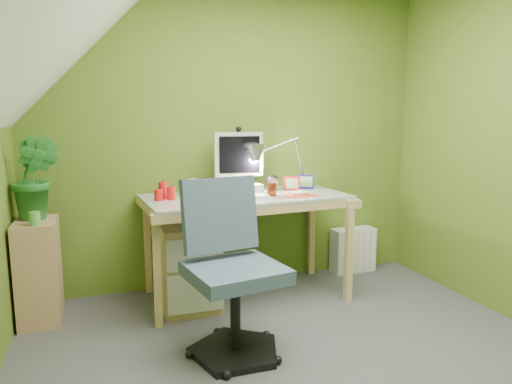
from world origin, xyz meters
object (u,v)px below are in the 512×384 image
object	(u,v)px
side_ledge	(39,271)
radiator	(353,250)
desk	(246,246)
task_chair	(235,268)
desk_lamp	(292,152)
potted_plant	(35,177)
monitor	(238,155)

from	to	relation	value
side_ledge	radiator	world-z (taller)	side_ledge
desk	radiator	distance (m)	1.13
task_chair	radiator	distance (m)	1.81
desk_lamp	potted_plant	distance (m)	1.88
radiator	side_ledge	bearing A→B (deg)	-177.82
radiator	potted_plant	bearing A→B (deg)	-178.92
desk	desk_lamp	distance (m)	0.85
desk	task_chair	xyz separation A→B (m)	(-0.32, -0.84, 0.13)
side_ledge	desk_lamp	bearing A→B (deg)	4.78
desk	side_ledge	size ratio (longest dim) A/B	2.13
side_ledge	potted_plant	distance (m)	0.63
radiator	task_chair	bearing A→B (deg)	-145.05
potted_plant	radiator	bearing A→B (deg)	4.52
monitor	radiator	world-z (taller)	monitor
desk	radiator	world-z (taller)	desk
potted_plant	task_chair	xyz separation A→B (m)	(1.11, -0.91, -0.45)
potted_plant	task_chair	bearing A→B (deg)	-39.22
side_ledge	task_chair	size ratio (longest dim) A/B	0.66
desk	monitor	bearing A→B (deg)	84.57
potted_plant	task_chair	distance (m)	1.50
desk_lamp	desk	bearing A→B (deg)	-149.60
desk_lamp	side_ledge	world-z (taller)	desk_lamp
side_ledge	task_chair	bearing A→B (deg)	-37.28
side_ledge	task_chair	distance (m)	1.43
task_chair	radiator	world-z (taller)	task_chair
desk_lamp	side_ledge	size ratio (longest dim) A/B	0.86
monitor	radiator	bearing A→B (deg)	5.83
desk	task_chair	world-z (taller)	task_chair
monitor	potted_plant	bearing A→B (deg)	-174.60
monitor	side_ledge	bearing A→B (deg)	-172.68
task_chair	desk	bearing A→B (deg)	58.88
desk_lamp	side_ledge	distance (m)	2.04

